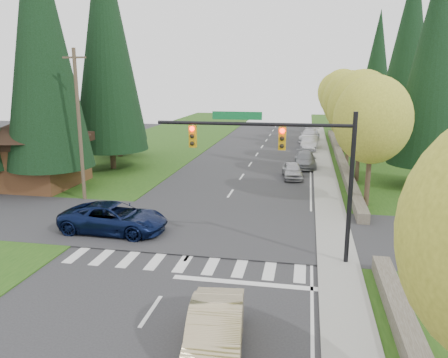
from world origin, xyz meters
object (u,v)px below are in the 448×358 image
(suv_navy, at_px, (114,218))
(parked_car_e, at_px, (310,135))
(parked_car_c, at_px, (310,143))
(parked_car_b, at_px, (305,160))
(sedan_champagne, at_px, (215,333))
(parked_car_a, at_px, (292,170))
(parked_car_d, at_px, (310,142))

(suv_navy, relative_size, parked_car_e, 1.06)
(parked_car_c, bearing_deg, parked_car_b, -88.71)
(sedan_champagne, bearing_deg, parked_car_c, 79.11)
(parked_car_e, bearing_deg, parked_car_b, -84.28)
(parked_car_b, bearing_deg, parked_car_c, 85.36)
(parked_car_b, xyz_separation_m, parked_car_e, (0.40, 16.97, 0.10))
(parked_car_a, bearing_deg, sedan_champagne, -100.48)
(parked_car_a, height_order, parked_car_e, parked_car_e)
(parked_car_a, relative_size, parked_car_c, 0.78)
(parked_car_b, height_order, parked_car_c, parked_car_c)
(suv_navy, relative_size, parked_car_d, 1.54)
(sedan_champagne, height_order, parked_car_d, sedan_champagne)
(parked_car_c, relative_size, parked_car_e, 0.91)
(suv_navy, bearing_deg, parked_car_e, -13.50)
(parked_car_c, bearing_deg, parked_car_d, 93.63)
(suv_navy, height_order, parked_car_e, suv_navy)
(parked_car_e, bearing_deg, parked_car_a, -86.60)
(suv_navy, relative_size, parked_car_a, 1.50)
(suv_navy, distance_m, parked_car_d, 33.26)
(parked_car_d, height_order, parked_car_e, parked_car_e)
(parked_car_c, distance_m, parked_car_e, 7.07)
(parked_car_b, bearing_deg, parked_car_a, -104.09)
(sedan_champagne, distance_m, suv_navy, 12.16)
(parked_car_c, distance_m, parked_car_d, 2.11)
(sedan_champagne, height_order, parked_car_b, sedan_champagne)
(parked_car_d, distance_m, parked_car_e, 4.97)
(parked_car_b, relative_size, parked_car_d, 1.28)
(sedan_champagne, distance_m, parked_car_a, 24.40)
(sedan_champagne, height_order, suv_navy, suv_navy)
(sedan_champagne, distance_m, parked_car_c, 39.13)
(parked_car_c, height_order, parked_car_e, parked_car_c)
(parked_car_c, bearing_deg, sedan_champagne, -90.46)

